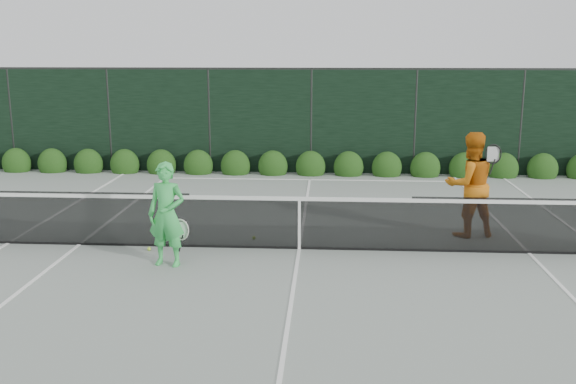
{
  "coord_description": "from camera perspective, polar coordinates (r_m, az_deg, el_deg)",
  "views": [
    {
      "loc": [
        0.5,
        -11.19,
        3.56
      ],
      "look_at": [
        -0.23,
        0.3,
        1.0
      ],
      "focal_mm": 40.0,
      "sensor_mm": 36.0,
      "label": 1
    }
  ],
  "objects": [
    {
      "name": "ground",
      "position": [
        11.76,
        1.01,
        -5.1
      ],
      "size": [
        80.0,
        80.0,
        0.0
      ],
      "primitive_type": "plane",
      "color": "gray",
      "rests_on": "ground"
    },
    {
      "name": "tennis_net",
      "position": [
        11.61,
        0.9,
        -2.59
      ],
      "size": [
        12.9,
        0.1,
        1.07
      ],
      "color": "black",
      "rests_on": "ground"
    },
    {
      "name": "player_woman",
      "position": [
        10.87,
        -10.73,
        -1.98
      ],
      "size": [
        0.7,
        0.53,
        1.76
      ],
      "rotation": [
        0.0,
        0.0,
        -0.17
      ],
      "color": "#39C556",
      "rests_on": "ground"
    },
    {
      "name": "player_man",
      "position": [
        12.84,
        15.87,
        0.64
      ],
      "size": [
        1.15,
        0.99,
        2.04
      ],
      "rotation": [
        0.0,
        0.0,
        3.39
      ],
      "color": "orange",
      "rests_on": "ground"
    },
    {
      "name": "court_lines",
      "position": [
        11.75,
        1.01,
        -5.07
      ],
      "size": [
        11.03,
        23.83,
        0.01
      ],
      "color": "white",
      "rests_on": "ground"
    },
    {
      "name": "windscreen_fence",
      "position": [
        8.74,
        0.23,
        -1.0
      ],
      "size": [
        32.0,
        21.07,
        3.06
      ],
      "color": "black",
      "rests_on": "ground"
    },
    {
      "name": "hedge_row",
      "position": [
        18.65,
        2.02,
        2.25
      ],
      "size": [
        31.66,
        0.65,
        0.94
      ],
      "color": "#12370F",
      "rests_on": "ground"
    },
    {
      "name": "tennis_balls",
      "position": [
        12.14,
        -8.32,
        -4.48
      ],
      "size": [
        1.89,
        0.89,
        0.07
      ],
      "color": "#B1E132",
      "rests_on": "ground"
    }
  ]
}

